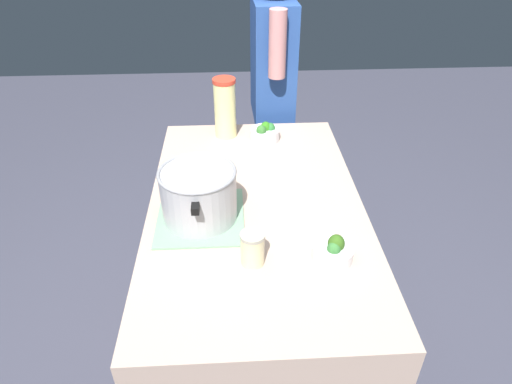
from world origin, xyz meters
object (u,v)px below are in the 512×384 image
(lemonade_pitcher, at_px, (225,108))
(person_cook, at_px, (272,105))
(cooking_pot, at_px, (199,193))
(broccoli_bowl_center, at_px, (333,251))
(broccoli_bowl_front, at_px, (265,133))
(mason_jar, at_px, (253,248))

(lemonade_pitcher, xyz_separation_m, person_cook, (0.36, -0.24, -0.15))
(cooking_pot, height_order, person_cook, person_cook)
(cooking_pot, height_order, broccoli_bowl_center, cooking_pot)
(cooking_pot, bearing_deg, lemonade_pitcher, -8.18)
(broccoli_bowl_front, height_order, broccoli_bowl_center, same)
(cooking_pot, bearing_deg, mason_jar, -143.80)
(lemonade_pitcher, xyz_separation_m, broccoli_bowl_front, (-0.05, -0.18, -0.10))
(lemonade_pitcher, bearing_deg, broccoli_bowl_center, -158.92)
(cooking_pot, bearing_deg, person_cook, -18.68)
(broccoli_bowl_center, xyz_separation_m, person_cook, (1.21, 0.08, -0.05))
(lemonade_pitcher, height_order, mason_jar, lemonade_pitcher)
(cooking_pot, relative_size, mason_jar, 2.97)
(lemonade_pitcher, relative_size, mason_jar, 2.43)
(broccoli_bowl_center, distance_m, person_cook, 1.22)
(broccoli_bowl_center, height_order, person_cook, person_cook)
(mason_jar, bearing_deg, cooking_pot, 36.20)
(mason_jar, bearing_deg, lemonade_pitcher, 5.39)
(lemonade_pitcher, distance_m, broccoli_bowl_center, 0.92)
(mason_jar, bearing_deg, broccoli_bowl_center, -89.91)
(person_cook, bearing_deg, mason_jar, 172.36)
(lemonade_pitcher, bearing_deg, broccoli_bowl_front, -107.25)
(mason_jar, relative_size, person_cook, 0.07)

